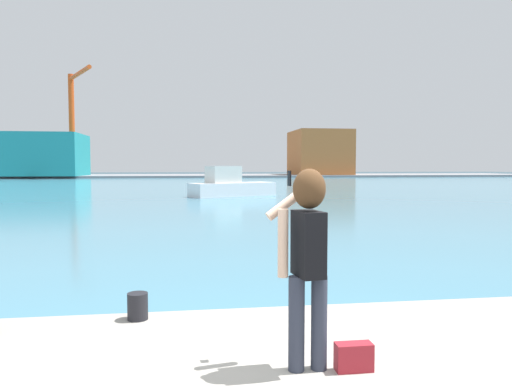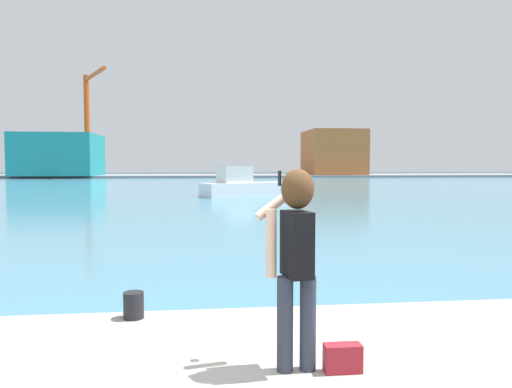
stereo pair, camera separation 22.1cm
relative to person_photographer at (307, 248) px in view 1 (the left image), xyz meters
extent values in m
plane|color=#334751|center=(-0.18, 49.85, -1.52)|extent=(220.00, 220.00, 0.00)
cube|color=teal|center=(-0.18, 51.85, -1.51)|extent=(140.00, 100.00, 0.02)
cube|color=gray|center=(-0.18, 91.85, -1.31)|extent=(140.00, 20.00, 0.42)
cylinder|color=#2D3342|center=(-0.09, 0.00, -0.66)|extent=(0.14, 0.14, 0.82)
cylinder|color=#2D3342|center=(0.11, 0.00, -0.66)|extent=(0.14, 0.14, 0.82)
cube|color=black|center=(0.01, 0.00, 0.03)|extent=(0.25, 0.36, 0.56)
sphere|color=#E0B293|center=(0.01, 0.00, 0.49)|extent=(0.22, 0.22, 0.22)
ellipsoid|color=#472D19|center=(0.01, -0.02, 0.50)|extent=(0.28, 0.26, 0.34)
cylinder|color=#E0B293|center=(-0.21, 0.00, 0.04)|extent=(0.09, 0.09, 0.58)
cylinder|color=#E0B293|center=(-0.07, 0.21, 0.41)|extent=(0.53, 0.16, 0.40)
cube|color=black|center=(-0.08, 0.33, 0.58)|extent=(0.02, 0.07, 0.14)
cube|color=maroon|center=(0.40, -0.08, -0.95)|extent=(0.32, 0.14, 0.24)
cylinder|color=black|center=(-1.58, 1.59, -0.91)|extent=(0.23, 0.23, 0.31)
cube|color=white|center=(2.26, 30.44, -1.02)|extent=(6.57, 4.60, 0.97)
cube|color=silver|center=(1.55, 30.09, 0.07)|extent=(2.65, 2.32, 1.21)
cube|color=teal|center=(-26.63, 86.81, 2.66)|extent=(13.80, 13.11, 7.52)
cube|color=#B26633|center=(25.79, 90.89, 3.34)|extent=(10.75, 13.16, 8.88)
cylinder|color=#D84C19|center=(-21.64, 87.06, 8.04)|extent=(1.00, 1.00, 18.29)
cylinder|color=#D84C19|center=(-18.93, 81.42, 16.38)|extent=(6.06, 11.58, 0.70)
camera|label=1|loc=(-1.01, -3.93, 0.70)|focal=33.50mm
camera|label=2|loc=(-0.79, -3.96, 0.70)|focal=33.50mm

